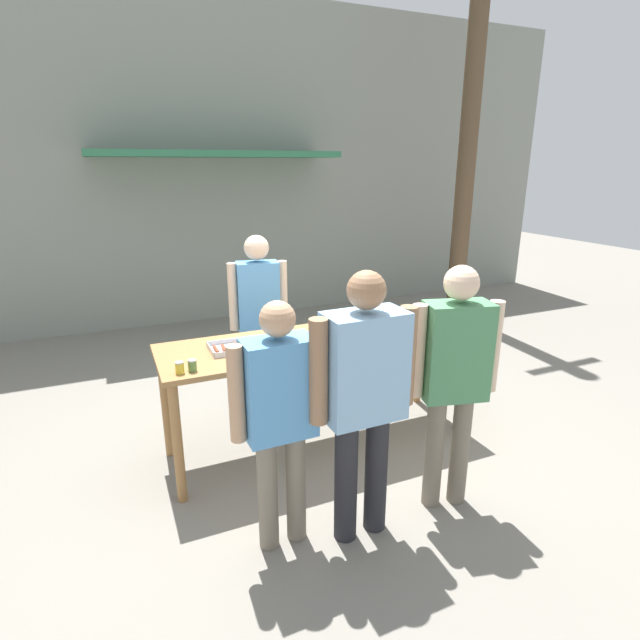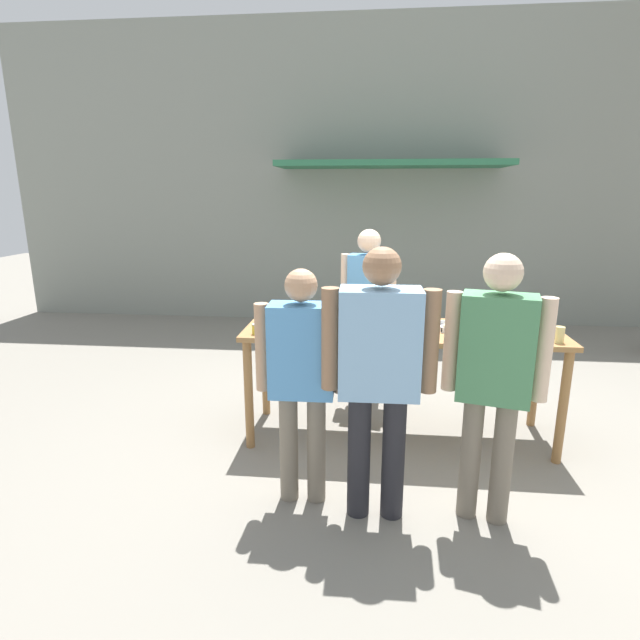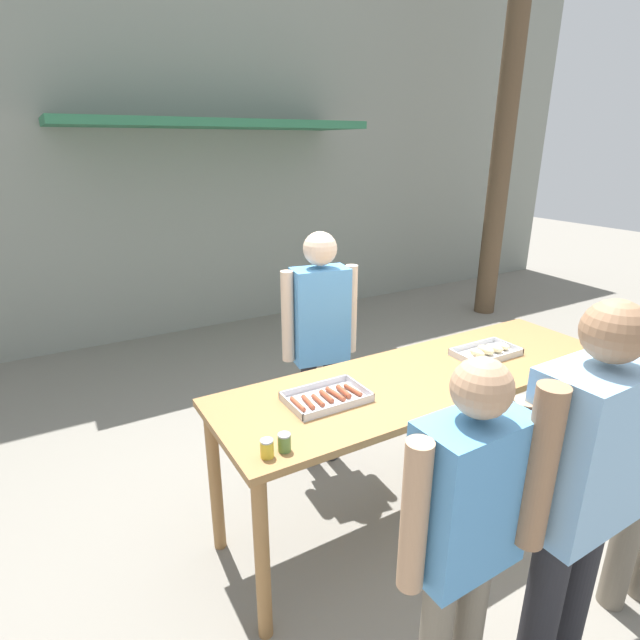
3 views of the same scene
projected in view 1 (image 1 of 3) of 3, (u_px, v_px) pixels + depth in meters
The scene contains 13 objects.
ground_plane at pixel (320, 442), 4.27m from camera, with size 24.00×24.00×0.00m, color gray.
building_facade_back at pixel (208, 165), 7.08m from camera, with size 12.00×1.11×4.50m.
serving_table at pixel (320, 350), 4.02m from camera, with size 2.53×0.77×0.95m.
food_tray_sausages at pixel (238, 347), 3.75m from camera, with size 0.42×0.27×0.04m.
food_tray_buns at pixel (375, 326), 4.20m from camera, with size 0.41×0.24×0.06m.
condiment_jar_mustard at pixel (180, 368), 3.30m from camera, with size 0.06×0.06×0.08m.
condiment_jar_ketchup at pixel (192, 366), 3.34m from camera, with size 0.06×0.06×0.08m.
beer_cup at pixel (457, 323), 4.17m from camera, with size 0.07×0.07×0.12m.
person_server_behind_table at pixel (259, 309), 4.52m from camera, with size 0.53×0.26×1.69m.
person_customer_holding_hotdog at pixel (280, 408), 2.88m from camera, with size 0.59×0.23×1.57m.
person_customer_with_cup at pixel (454, 369), 3.23m from camera, with size 0.59×0.32×1.69m.
person_customer_waiting_in_line at pixel (364, 388), 2.94m from camera, with size 0.69×0.27×1.72m.
utility_pole at pixel (473, 89), 6.88m from camera, with size 1.10×0.27×6.40m.
Camera 1 is at (-1.50, -3.45, 2.28)m, focal length 28.00 mm.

